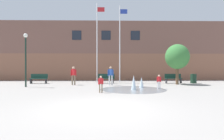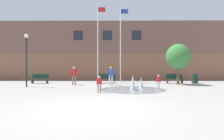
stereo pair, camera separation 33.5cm
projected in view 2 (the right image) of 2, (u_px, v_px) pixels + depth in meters
ground_plane at (95, 107)px, 6.38m from camera, size 100.00×100.00×0.00m
library_building at (108, 53)px, 23.90m from camera, size 36.00×6.05×7.17m
splash_fountain at (135, 85)px, 11.96m from camera, size 4.44×4.44×0.99m
park_bench_under_left_flagpole at (40, 78)px, 16.74m from camera, size 1.60×0.44×0.91m
park_bench_under_right_flagpole at (107, 78)px, 16.90m from camera, size 1.60×0.44×0.91m
park_bench_far_right at (174, 78)px, 16.74m from camera, size 1.60×0.44×0.91m
adult_watching at (74, 74)px, 15.14m from camera, size 0.50×0.39×1.59m
child_running at (158, 81)px, 11.97m from camera, size 0.31×0.20×0.99m
teen_by_trashcan at (111, 74)px, 14.91m from camera, size 0.50×0.36×1.59m
child_with_pink_shirt at (99, 83)px, 10.22m from camera, size 0.31×0.19×0.99m
flagpole_left at (98, 41)px, 17.37m from camera, size 0.80×0.10×7.92m
flagpole_right at (121, 42)px, 17.36m from camera, size 0.80×0.10×7.73m
lamp_post_left_lane at (26, 52)px, 13.57m from camera, size 0.32×0.32×4.12m
trash_can at (195, 79)px, 16.61m from camera, size 0.56×0.56×0.90m
street_tree_near_building at (178, 57)px, 15.44m from camera, size 2.09×2.09×3.59m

